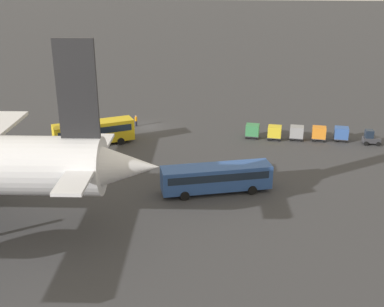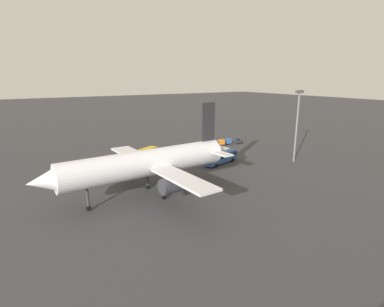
% 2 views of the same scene
% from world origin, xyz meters
% --- Properties ---
extents(ground_plane, '(600.00, 600.00, 0.00)m').
position_xyz_m(ground_plane, '(0.00, 0.00, 0.00)').
color(ground_plane, '#38383A').
extents(shuttle_bus_near, '(10.99, 7.67, 3.37)m').
position_xyz_m(shuttle_bus_near, '(6.09, 8.97, 2.01)').
color(shuttle_bus_near, gold).
rests_on(shuttle_bus_near, ground).
extents(shuttle_bus_far, '(12.51, 6.00, 3.10)m').
position_xyz_m(shuttle_bus_far, '(-11.70, 22.51, 1.87)').
color(shuttle_bus_far, '#2D5199').
rests_on(shuttle_bus_far, ground).
extents(baggage_tug, '(2.44, 1.69, 2.10)m').
position_xyz_m(baggage_tug, '(-32.79, 5.03, 0.94)').
color(baggage_tug, '#333338').
rests_on(baggage_tug, ground).
extents(worker_person, '(0.38, 0.38, 1.74)m').
position_xyz_m(worker_person, '(1.96, -0.01, 0.87)').
color(worker_person, '#1E1E2D').
rests_on(worker_person, ground).
extents(cargo_cart_blue, '(2.19, 1.92, 2.06)m').
position_xyz_m(cargo_cart_blue, '(-28.89, 4.09, 1.19)').
color(cargo_cart_blue, '#38383D').
rests_on(cargo_cart_blue, ground).
extents(cargo_cart_orange, '(2.19, 1.92, 2.06)m').
position_xyz_m(cargo_cart_orange, '(-25.71, 4.19, 1.19)').
color(cargo_cart_orange, '#38383D').
rests_on(cargo_cart_orange, ground).
extents(cargo_cart_grey, '(2.19, 1.92, 2.06)m').
position_xyz_m(cargo_cart_grey, '(-22.53, 4.19, 1.19)').
color(cargo_cart_grey, '#38383D').
rests_on(cargo_cart_grey, ground).
extents(cargo_cart_yellow, '(2.19, 1.92, 2.06)m').
position_xyz_m(cargo_cart_yellow, '(-19.35, 4.36, 1.19)').
color(cargo_cart_yellow, '#38383D').
rests_on(cargo_cart_yellow, ground).
extents(cargo_cart_green, '(2.19, 1.92, 2.06)m').
position_xyz_m(cargo_cart_green, '(-16.17, 3.93, 1.19)').
color(cargo_cart_green, '#38383D').
rests_on(cargo_cart_green, ground).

